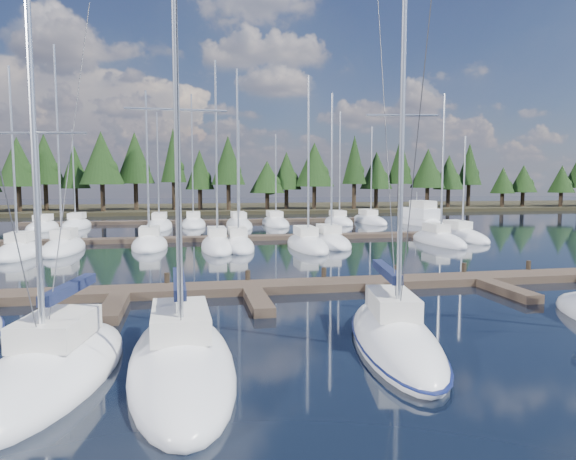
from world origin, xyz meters
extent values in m
plane|color=black|center=(0.00, 30.00, 0.00)|extent=(260.00, 260.00, 0.00)
cube|color=#2A2617|center=(0.00, 90.00, 0.30)|extent=(220.00, 30.00, 0.60)
cube|color=#48392D|center=(0.00, 18.00, 0.20)|extent=(44.00, 2.00, 0.40)
cube|color=#48392D|center=(-6.00, 15.00, 0.20)|extent=(0.90, 4.00, 0.40)
cube|color=#48392D|center=(0.00, 15.00, 0.20)|extent=(0.90, 4.00, 0.40)
cube|color=#48392D|center=(6.00, 15.00, 0.20)|extent=(0.90, 4.00, 0.40)
cube|color=#48392D|center=(12.00, 15.00, 0.20)|extent=(0.90, 4.00, 0.40)
cylinder|color=#32271B|center=(-8.00, 19.00, 0.45)|extent=(0.26, 0.26, 0.90)
cylinder|color=#32271B|center=(-4.00, 19.00, 0.45)|extent=(0.26, 0.26, 0.90)
cylinder|color=#32271B|center=(0.00, 19.00, 0.45)|extent=(0.26, 0.26, 0.90)
cylinder|color=#32271B|center=(4.00, 19.00, 0.45)|extent=(0.26, 0.26, 0.90)
cylinder|color=#32271B|center=(8.00, 19.00, 0.45)|extent=(0.26, 0.26, 0.90)
cylinder|color=#32271B|center=(12.00, 19.00, 0.45)|extent=(0.26, 0.26, 0.90)
cylinder|color=#32271B|center=(16.00, 19.00, 0.45)|extent=(0.26, 0.26, 0.90)
cube|color=#48392D|center=(0.00, 40.00, 0.20)|extent=(50.00, 1.80, 0.40)
cube|color=#48392D|center=(0.00, 60.00, 0.20)|extent=(46.00, 1.80, 0.40)
ellipsoid|color=white|center=(-6.63, 7.87, 0.15)|extent=(4.35, 8.51, 1.90)
cube|color=silver|center=(-6.56, 8.26, 1.35)|extent=(2.06, 2.84, 0.70)
cylinder|color=silver|center=(-6.71, 7.47, 6.11)|extent=(0.19, 0.19, 10.21)
cylinder|color=silver|center=(-6.39, 9.22, 2.10)|extent=(0.74, 3.54, 0.12)
cube|color=#151C3A|center=(-6.39, 9.22, 2.25)|extent=(0.94, 3.42, 0.30)
cylinder|color=silver|center=(-6.71, 7.47, 6.62)|extent=(2.65, 0.54, 0.07)
cylinder|color=#3F3F44|center=(-6.33, 9.58, 5.96)|extent=(0.79, 4.27, 10.52)
ellipsoid|color=white|center=(-3.18, 7.92, 0.15)|extent=(3.25, 9.57, 1.90)
cube|color=silver|center=(-3.19, 8.39, 1.35)|extent=(1.72, 3.09, 0.70)
cylinder|color=silver|center=(-3.16, 7.44, 6.71)|extent=(0.17, 0.17, 11.42)
cylinder|color=silver|center=(-3.23, 9.53, 2.10)|extent=(0.25, 4.17, 0.12)
cube|color=#151C3A|center=(-3.23, 9.53, 2.25)|extent=(0.48, 3.99, 0.30)
cylinder|color=silver|center=(-3.16, 7.44, 7.28)|extent=(2.66, 0.16, 0.07)
cylinder|color=#3F3F44|center=(-3.10, 5.41, 6.56)|extent=(0.16, 4.10, 11.73)
cylinder|color=#3F3F44|center=(-3.24, 9.96, 6.56)|extent=(0.19, 5.05, 11.73)
ellipsoid|color=white|center=(3.65, 8.78, 0.15)|extent=(3.90, 8.77, 1.90)
cube|color=silver|center=(3.73, 9.20, 1.35)|extent=(1.80, 2.91, 0.70)
cylinder|color=silver|center=(3.58, 8.36, 6.83)|extent=(0.19, 0.19, 11.66)
cylinder|color=silver|center=(3.91, 10.20, 2.10)|extent=(0.77, 3.69, 0.12)
cube|color=#151C3A|center=(3.91, 10.20, 2.25)|extent=(0.97, 3.56, 0.30)
cylinder|color=silver|center=(3.58, 8.36, 7.41)|extent=(2.19, 0.46, 0.07)
cylinder|color=#3F3F44|center=(3.26, 6.57, 6.68)|extent=(0.67, 3.62, 11.97)
cylinder|color=#3F3F44|center=(3.97, 10.57, 6.68)|extent=(0.82, 4.45, 11.97)
ellipsoid|color=#0D1544|center=(3.65, 8.78, 0.22)|extent=(4.06, 9.12, 0.18)
ellipsoid|color=white|center=(-14.94, 33.14, 0.15)|extent=(2.77, 7.16, 1.90)
cube|color=silver|center=(-14.94, 33.50, 1.35)|extent=(1.52, 2.29, 0.70)
cylinder|color=silver|center=(-14.94, 32.79, 7.18)|extent=(0.16, 0.16, 12.36)
ellipsoid|color=white|center=(-12.41, 35.23, 0.15)|extent=(2.76, 8.44, 1.90)
cube|color=silver|center=(-12.41, 35.66, 1.35)|extent=(1.52, 2.70, 0.70)
cylinder|color=silver|center=(-12.41, 34.81, 8.21)|extent=(0.16, 0.16, 14.42)
ellipsoid|color=white|center=(-6.03, 36.06, 0.15)|extent=(2.82, 7.31, 1.90)
cube|color=silver|center=(-6.03, 36.43, 1.35)|extent=(1.55, 2.34, 0.70)
cylinder|color=silver|center=(-6.03, 35.70, 6.73)|extent=(0.16, 0.16, 11.46)
ellipsoid|color=white|center=(-0.70, 34.18, 0.15)|extent=(2.52, 8.94, 1.90)
cube|color=silver|center=(-0.70, 34.62, 1.35)|extent=(1.38, 2.86, 0.70)
cylinder|color=silver|center=(-0.70, 33.73, 7.78)|extent=(0.16, 0.16, 13.56)
ellipsoid|color=white|center=(0.95, 34.05, 0.15)|extent=(2.46, 7.45, 1.90)
cube|color=silver|center=(0.95, 34.42, 1.35)|extent=(1.35, 2.38, 0.70)
cylinder|color=silver|center=(0.95, 33.68, 7.49)|extent=(0.16, 0.16, 12.98)
ellipsoid|color=white|center=(6.46, 33.50, 0.15)|extent=(2.69, 9.31, 1.90)
cube|color=silver|center=(6.46, 33.96, 1.35)|extent=(1.48, 2.98, 0.70)
cylinder|color=silver|center=(6.46, 33.03, 7.27)|extent=(0.16, 0.16, 12.55)
ellipsoid|color=white|center=(8.78, 34.87, 0.15)|extent=(2.81, 8.14, 1.90)
cube|color=silver|center=(8.78, 35.27, 1.35)|extent=(1.55, 2.60, 0.70)
cylinder|color=silver|center=(8.78, 34.46, 6.77)|extent=(0.16, 0.16, 11.54)
ellipsoid|color=white|center=(18.32, 34.20, 0.15)|extent=(2.43, 8.64, 1.90)
cube|color=silver|center=(18.32, 34.63, 1.35)|extent=(1.34, 2.77, 0.70)
cylinder|color=silver|center=(18.32, 33.77, 6.84)|extent=(0.16, 0.16, 11.68)
ellipsoid|color=white|center=(21.86, 36.88, 0.15)|extent=(2.60, 9.21, 1.90)
cube|color=silver|center=(21.86, 37.34, 1.35)|extent=(1.43, 2.95, 0.70)
cylinder|color=silver|center=(21.86, 36.42, 5.23)|extent=(0.16, 0.16, 8.46)
ellipsoid|color=white|center=(-18.79, 54.03, 0.15)|extent=(2.89, 8.01, 1.90)
cube|color=silver|center=(-18.79, 54.43, 1.35)|extent=(1.59, 2.56, 0.70)
cylinder|color=silver|center=(-18.79, 53.62, 5.72)|extent=(0.16, 0.16, 9.45)
ellipsoid|color=white|center=(-15.69, 56.24, 0.15)|extent=(2.92, 8.63, 1.90)
cube|color=silver|center=(-15.69, 56.67, 1.35)|extent=(1.61, 2.76, 0.70)
cylinder|color=silver|center=(-15.69, 55.81, 6.09)|extent=(0.16, 0.16, 10.19)
ellipsoid|color=white|center=(-6.22, 54.32, 0.15)|extent=(2.89, 11.36, 1.90)
cube|color=silver|center=(-6.22, 54.89, 1.35)|extent=(1.59, 3.64, 0.70)
cylinder|color=silver|center=(-6.22, 53.75, 7.05)|extent=(0.16, 0.16, 12.11)
ellipsoid|color=white|center=(-2.34, 55.61, 0.15)|extent=(2.88, 9.10, 1.90)
cube|color=silver|center=(-2.34, 56.07, 1.35)|extent=(1.58, 2.91, 0.70)
cylinder|color=silver|center=(-2.34, 55.16, 8.23)|extent=(0.16, 0.16, 14.46)
ellipsoid|color=white|center=(2.99, 54.05, 0.15)|extent=(2.90, 11.58, 1.90)
cube|color=silver|center=(2.99, 54.63, 1.35)|extent=(1.59, 3.71, 0.70)
cylinder|color=silver|center=(2.99, 53.47, 6.70)|extent=(0.16, 0.16, 11.41)
ellipsoid|color=white|center=(7.56, 55.31, 0.15)|extent=(2.99, 10.09, 1.90)
cube|color=silver|center=(7.56, 55.81, 1.35)|extent=(1.64, 3.23, 0.70)
cylinder|color=silver|center=(7.56, 54.80, 5.99)|extent=(0.16, 0.16, 9.98)
ellipsoid|color=white|center=(15.62, 55.23, 0.15)|extent=(2.99, 7.46, 1.90)
cube|color=silver|center=(15.62, 55.60, 1.35)|extent=(1.64, 2.39, 0.70)
cylinder|color=silver|center=(15.62, 54.85, 7.44)|extent=(0.16, 0.16, 12.88)
ellipsoid|color=white|center=(20.13, 56.43, 0.15)|extent=(2.75, 10.37, 1.90)
cube|color=silver|center=(20.13, 56.95, 1.35)|extent=(1.51, 3.32, 0.70)
cylinder|color=silver|center=(20.13, 55.91, 6.62)|extent=(0.16, 0.16, 11.23)
ellipsoid|color=white|center=(25.48, 52.75, 0.10)|extent=(4.28, 10.10, 1.96)
cube|color=white|center=(25.48, 52.75, 1.42)|extent=(3.00, 5.62, 1.31)
cube|color=silver|center=(25.53, 52.26, 2.51)|extent=(2.15, 3.60, 0.98)
cylinder|color=silver|center=(25.37, 53.73, 3.16)|extent=(0.09, 0.09, 1.74)
cylinder|color=black|center=(-28.85, 80.20, 2.58)|extent=(0.70, 0.70, 3.95)
cone|color=black|center=(-28.85, 80.20, 8.39)|extent=(6.44, 6.44, 7.68)
ellipsoid|color=black|center=(-28.35, 80.20, 6.64)|extent=(3.87, 3.87, 3.87)
cylinder|color=black|center=(-25.72, 83.34, 2.71)|extent=(0.70, 0.70, 4.23)
cone|color=black|center=(-25.72, 83.34, 8.94)|extent=(6.24, 6.24, 8.22)
ellipsoid|color=black|center=(-25.22, 83.34, 7.06)|extent=(3.74, 3.74, 3.74)
cylinder|color=black|center=(-20.96, 82.51, 2.39)|extent=(0.70, 0.70, 3.58)
cone|color=black|center=(-20.96, 82.51, 7.67)|extent=(4.68, 4.68, 6.97)
ellipsoid|color=black|center=(-20.46, 82.51, 6.08)|extent=(2.81, 2.81, 2.81)
cylinder|color=black|center=(-16.18, 78.80, 2.73)|extent=(0.70, 0.70, 4.26)
cone|color=black|center=(-16.18, 78.80, 9.01)|extent=(6.80, 6.80, 8.29)
ellipsoid|color=black|center=(-15.68, 78.80, 7.12)|extent=(4.08, 4.08, 4.08)
cylinder|color=black|center=(-11.45, 82.39, 2.78)|extent=(0.70, 0.70, 4.37)
cone|color=black|center=(-11.45, 82.39, 9.21)|extent=(6.28, 6.28, 8.49)
ellipsoid|color=black|center=(-10.95, 82.39, 7.27)|extent=(3.77, 3.77, 3.77)
cylinder|color=black|center=(-5.18, 80.91, 2.89)|extent=(0.70, 0.70, 4.57)
cone|color=black|center=(-5.18, 80.91, 9.62)|extent=(4.19, 4.19, 8.89)
ellipsoid|color=black|center=(-4.68, 80.91, 7.59)|extent=(2.51, 2.51, 2.51)
cylinder|color=black|center=(-0.92, 80.86, 2.29)|extent=(0.70, 0.70, 3.39)
cone|color=black|center=(-0.92, 80.86, 7.28)|extent=(4.78, 4.78, 6.59)
ellipsoid|color=black|center=(-0.42, 80.86, 5.78)|extent=(2.87, 2.87, 2.87)
cylinder|color=black|center=(3.74, 79.48, 2.68)|extent=(0.70, 0.70, 4.17)
cone|color=black|center=(3.74, 79.48, 8.82)|extent=(5.63, 5.63, 8.10)
ellipsoid|color=black|center=(4.24, 79.48, 6.97)|extent=(3.38, 3.38, 3.38)
cylinder|color=black|center=(10.32, 79.78, 1.99)|extent=(0.70, 0.70, 2.78)
cone|color=black|center=(10.32, 79.78, 6.09)|extent=(6.01, 6.01, 5.41)
ellipsoid|color=black|center=(10.82, 79.78, 4.85)|extent=(3.60, 3.60, 3.60)
cylinder|color=black|center=(13.89, 80.98, 2.27)|extent=(0.70, 0.70, 3.33)
cone|color=black|center=(13.89, 80.98, 7.17)|extent=(5.22, 5.22, 6.48)
ellipsoid|color=black|center=(14.39, 80.98, 5.69)|extent=(3.13, 3.13, 3.13)
cylinder|color=black|center=(18.52, 79.62, 2.53)|extent=(0.70, 0.70, 3.85)
cone|color=black|center=(18.52, 79.62, 8.20)|extent=(6.85, 6.85, 7.50)
ellipsoid|color=black|center=(19.02, 79.62, 6.49)|extent=(4.11, 4.11, 4.11)
cylinder|color=black|center=(25.16, 77.94, 2.73)|extent=(0.70, 0.70, 4.27)
cone|color=black|center=(25.16, 77.94, 9.02)|extent=(4.11, 4.11, 8.30)
ellipsoid|color=black|center=(25.66, 77.94, 7.12)|extent=(2.47, 2.47, 2.47)
cylinder|color=black|center=(30.09, 80.45, 2.29)|extent=(0.70, 0.70, 3.38)
cone|color=black|center=(30.09, 80.45, 7.27)|extent=(5.74, 5.74, 6.57)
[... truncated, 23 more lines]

